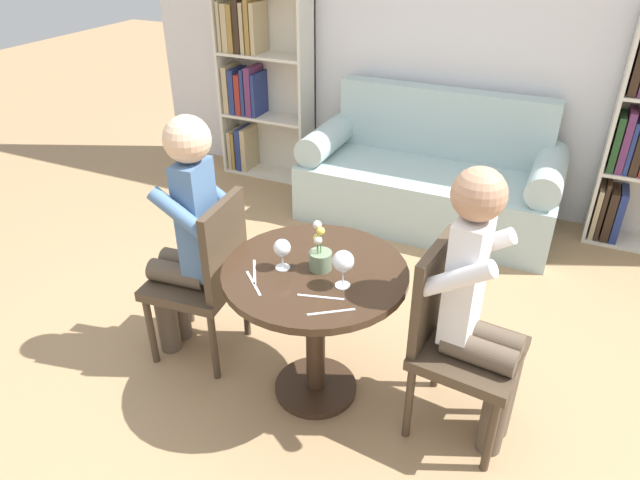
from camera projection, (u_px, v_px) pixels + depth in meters
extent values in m
plane|color=tan|center=(316.00, 389.00, 2.81)|extent=(16.00, 16.00, 0.00)
cube|color=silver|center=(460.00, 22.00, 4.00)|extent=(5.20, 0.05, 2.70)
cylinder|color=#382619|center=(315.00, 273.00, 2.46)|extent=(0.81, 0.81, 0.03)
cylinder|color=#382619|center=(315.00, 334.00, 2.63)|extent=(0.09, 0.09, 0.64)
cylinder|color=#382619|center=(316.00, 387.00, 2.80)|extent=(0.40, 0.40, 0.03)
cube|color=#A8C1C1|center=(426.00, 195.00, 4.21)|extent=(1.82, 0.80, 0.42)
cube|color=#A8C1C1|center=(444.00, 122.00, 4.22)|extent=(1.60, 0.16, 0.50)
cylinder|color=#A8C1C1|center=(328.00, 138.00, 4.33)|extent=(0.22, 0.72, 0.22)
cylinder|color=#A8C1C1|center=(548.00, 174.00, 3.76)|extent=(0.22, 0.72, 0.22)
cube|color=silver|center=(273.00, 83.00, 4.79)|extent=(0.78, 0.02, 1.55)
cube|color=silver|center=(227.00, 81.00, 4.82)|extent=(0.02, 0.28, 1.55)
cube|color=silver|center=(307.00, 92.00, 4.55)|extent=(0.02, 0.28, 1.55)
cube|color=silver|center=(270.00, 172.00, 5.07)|extent=(0.73, 0.28, 0.02)
cube|color=silver|center=(267.00, 116.00, 4.82)|extent=(0.73, 0.28, 0.02)
cube|color=silver|center=(264.00, 55.00, 4.56)|extent=(0.73, 0.28, 0.02)
cube|color=tan|center=(236.00, 147.00, 5.10)|extent=(0.03, 0.23, 0.34)
cube|color=olive|center=(239.00, 148.00, 5.09)|extent=(0.03, 0.23, 0.33)
cube|color=navy|center=(244.00, 147.00, 5.06)|extent=(0.05, 0.23, 0.37)
cube|color=tan|center=(249.00, 148.00, 5.04)|extent=(0.05, 0.23, 0.37)
cube|color=tan|center=(232.00, 88.00, 4.83)|extent=(0.05, 0.23, 0.39)
cube|color=navy|center=(238.00, 90.00, 4.81)|extent=(0.05, 0.23, 0.37)
cube|color=maroon|center=(244.00, 93.00, 4.80)|extent=(0.05, 0.23, 0.34)
cube|color=navy|center=(249.00, 91.00, 4.77)|extent=(0.03, 0.23, 0.38)
cube|color=#602D5B|center=(254.00, 90.00, 4.74)|extent=(0.05, 0.23, 0.40)
cube|color=navy|center=(259.00, 94.00, 4.74)|extent=(0.03, 0.23, 0.35)
cube|color=tan|center=(226.00, 25.00, 4.57)|extent=(0.03, 0.23, 0.38)
cube|color=tan|center=(231.00, 27.00, 4.56)|extent=(0.05, 0.23, 0.37)
cube|color=olive|center=(237.00, 27.00, 4.54)|extent=(0.04, 0.23, 0.37)
cube|color=#332319|center=(243.00, 25.00, 4.51)|extent=(0.05, 0.23, 0.40)
cube|color=tan|center=(248.00, 27.00, 4.50)|extent=(0.03, 0.23, 0.38)
cube|color=olive|center=(254.00, 25.00, 4.47)|extent=(0.04, 0.23, 0.42)
cube|color=tan|center=(259.00, 28.00, 4.46)|extent=(0.04, 0.23, 0.39)
cube|color=silver|center=(611.00, 132.00, 3.75)|extent=(0.02, 0.28, 1.55)
cube|color=tan|center=(597.00, 210.00, 4.01)|extent=(0.03, 0.23, 0.37)
cube|color=#332319|center=(603.00, 207.00, 3.99)|extent=(0.03, 0.23, 0.43)
cube|color=#332319|center=(610.00, 212.00, 3.98)|extent=(0.05, 0.23, 0.37)
cube|color=navy|center=(619.00, 214.00, 3.96)|extent=(0.05, 0.23, 0.37)
cube|color=#234723|center=(616.00, 141.00, 3.75)|extent=(0.04, 0.23, 0.37)
cube|color=#602D5B|center=(626.00, 140.00, 3.73)|extent=(0.04, 0.23, 0.41)
cube|color=navy|center=(631.00, 145.00, 3.73)|extent=(0.03, 0.23, 0.35)
cube|color=#332319|center=(639.00, 61.00, 3.49)|extent=(0.05, 0.23, 0.39)
cylinder|color=#473828|center=(188.00, 292.00, 3.17)|extent=(0.04, 0.04, 0.40)
cylinder|color=#473828|center=(151.00, 331.00, 2.88)|extent=(0.04, 0.04, 0.40)
cylinder|color=#473828|center=(246.00, 305.00, 3.07)|extent=(0.04, 0.04, 0.40)
cylinder|color=#473828|center=(214.00, 346.00, 2.78)|extent=(0.04, 0.04, 0.40)
cube|color=#473828|center=(195.00, 282.00, 2.86)|extent=(0.46, 0.46, 0.05)
cube|color=#473828|center=(225.00, 246.00, 2.68)|extent=(0.08, 0.38, 0.45)
cylinder|color=#473828|center=(491.00, 436.00, 2.31)|extent=(0.04, 0.04, 0.40)
cylinder|color=#473828|center=(513.00, 381.00, 2.58)|extent=(0.04, 0.04, 0.40)
cylinder|color=#473828|center=(409.00, 402.00, 2.47)|extent=(0.04, 0.04, 0.40)
cylinder|color=#473828|center=(438.00, 354.00, 2.73)|extent=(0.04, 0.04, 0.40)
cube|color=#473828|center=(469.00, 353.00, 2.41)|extent=(0.46, 0.46, 0.05)
cube|color=#473828|center=(432.00, 291.00, 2.36)|extent=(0.08, 0.38, 0.45)
cylinder|color=brown|center=(178.00, 302.00, 3.05)|extent=(0.11, 0.11, 0.45)
cylinder|color=brown|center=(166.00, 314.00, 2.96)|extent=(0.11, 0.11, 0.45)
cylinder|color=brown|center=(190.00, 263.00, 2.88)|extent=(0.31, 0.14, 0.11)
cylinder|color=brown|center=(178.00, 274.00, 2.79)|extent=(0.31, 0.14, 0.11)
cube|color=#4C709E|center=(197.00, 220.00, 2.65)|extent=(0.14, 0.21, 0.58)
cylinder|color=#4C709E|center=(209.00, 189.00, 2.71)|extent=(0.29, 0.10, 0.23)
cylinder|color=#4C709E|center=(179.00, 214.00, 2.49)|extent=(0.29, 0.10, 0.23)
sphere|color=beige|center=(187.00, 139.00, 2.45)|extent=(0.21, 0.21, 0.21)
cylinder|color=brown|center=(495.00, 411.00, 2.39)|extent=(0.11, 0.11, 0.45)
cylinder|color=brown|center=(502.00, 394.00, 2.48)|extent=(0.11, 0.11, 0.45)
cylinder|color=brown|center=(479.00, 352.00, 2.30)|extent=(0.31, 0.14, 0.11)
cylinder|color=brown|center=(487.00, 337.00, 2.38)|extent=(0.31, 0.14, 0.11)
cube|color=white|center=(466.00, 280.00, 2.25)|extent=(0.14, 0.21, 0.55)
cylinder|color=white|center=(457.00, 279.00, 2.11)|extent=(0.29, 0.10, 0.23)
cylinder|color=white|center=(479.00, 246.00, 2.31)|extent=(0.29, 0.10, 0.23)
sphere|color=tan|center=(479.00, 194.00, 2.06)|extent=(0.21, 0.21, 0.21)
cylinder|color=white|center=(283.00, 267.00, 2.46)|extent=(0.06, 0.06, 0.00)
cylinder|color=white|center=(282.00, 260.00, 2.44)|extent=(0.01, 0.01, 0.07)
sphere|color=white|center=(282.00, 248.00, 2.41)|extent=(0.08, 0.08, 0.08)
sphere|color=maroon|center=(282.00, 250.00, 2.42)|extent=(0.05, 0.05, 0.05)
cylinder|color=white|center=(343.00, 285.00, 2.35)|extent=(0.06, 0.06, 0.00)
cylinder|color=white|center=(343.00, 277.00, 2.32)|extent=(0.01, 0.01, 0.08)
sphere|color=white|center=(343.00, 261.00, 2.29)|extent=(0.09, 0.09, 0.09)
sphere|color=beige|center=(343.00, 264.00, 2.29)|extent=(0.06, 0.06, 0.06)
cylinder|color=gray|center=(320.00, 260.00, 2.44)|extent=(0.10, 0.10, 0.08)
cylinder|color=#4C7A42|center=(318.00, 247.00, 2.39)|extent=(0.00, 0.01, 0.07)
sphere|color=silver|center=(318.00, 241.00, 2.37)|extent=(0.04, 0.04, 0.04)
cylinder|color=#4C7A42|center=(317.00, 238.00, 2.40)|extent=(0.01, 0.00, 0.13)
sphere|color=silver|center=(317.00, 225.00, 2.37)|extent=(0.04, 0.04, 0.04)
cylinder|color=#4C7A42|center=(321.00, 242.00, 2.39)|extent=(0.00, 0.00, 0.10)
sphere|color=#EACC4C|center=(321.00, 231.00, 2.36)|extent=(0.04, 0.04, 0.04)
cylinder|color=#4C7A42|center=(317.00, 244.00, 2.41)|extent=(0.01, 0.00, 0.06)
sphere|color=#EACC4C|center=(317.00, 238.00, 2.40)|extent=(0.04, 0.04, 0.04)
cube|color=silver|center=(331.00, 312.00, 2.19)|extent=(0.16, 0.12, 0.00)
cube|color=silver|center=(255.00, 272.00, 2.43)|extent=(0.11, 0.17, 0.00)
cube|color=silver|center=(321.00, 297.00, 2.28)|extent=(0.19, 0.06, 0.00)
cube|color=silver|center=(253.00, 283.00, 2.36)|extent=(0.15, 0.14, 0.00)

